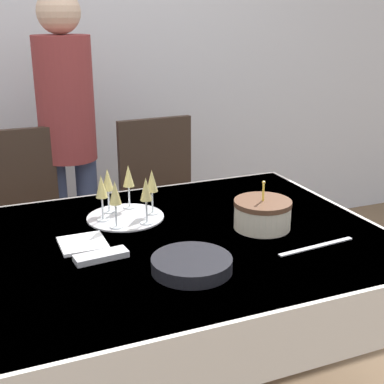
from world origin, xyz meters
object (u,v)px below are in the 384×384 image
at_px(person_standing, 67,124).
at_px(birthday_cake, 262,214).
at_px(champagne_tray, 125,196).
at_px(plate_stack_main, 192,264).
at_px(dining_chair_far_left, 21,224).
at_px(dining_chair_far_right, 164,204).

bearing_deg(person_standing, birthday_cake, -66.37).
xyz_separation_m(champagne_tray, plate_stack_main, (0.06, -0.49, -0.07)).
bearing_deg(dining_chair_far_left, champagne_tray, -61.96).
bearing_deg(dining_chair_far_left, person_standing, 33.61).
height_order(dining_chair_far_left, dining_chair_far_right, same).
distance_m(dining_chair_far_left, person_standing, 0.54).
xyz_separation_m(dining_chair_far_right, birthday_cake, (0.05, -0.92, 0.26)).
xyz_separation_m(dining_chair_far_right, plate_stack_main, (-0.31, -1.13, 0.23)).
relative_size(dining_chair_far_right, plate_stack_main, 3.89).
xyz_separation_m(dining_chair_far_left, champagne_tray, (0.34, -0.64, 0.30)).
xyz_separation_m(dining_chair_far_right, person_standing, (-0.44, 0.19, 0.42)).
bearing_deg(dining_chair_far_right, champagne_tray, -120.45).
height_order(dining_chair_far_left, birthday_cake, dining_chair_far_left).
relative_size(birthday_cake, person_standing, 0.13).
relative_size(dining_chair_far_right, champagne_tray, 3.29).
bearing_deg(birthday_cake, plate_stack_main, -149.55).
relative_size(dining_chair_far_right, birthday_cake, 4.63).
xyz_separation_m(birthday_cake, champagne_tray, (-0.43, 0.28, 0.04)).
xyz_separation_m(birthday_cake, person_standing, (-0.49, 1.11, 0.16)).
distance_m(champagne_tray, plate_stack_main, 0.50).
relative_size(birthday_cake, plate_stack_main, 0.84).
xyz_separation_m(dining_chair_far_left, birthday_cake, (0.77, -0.92, 0.26)).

